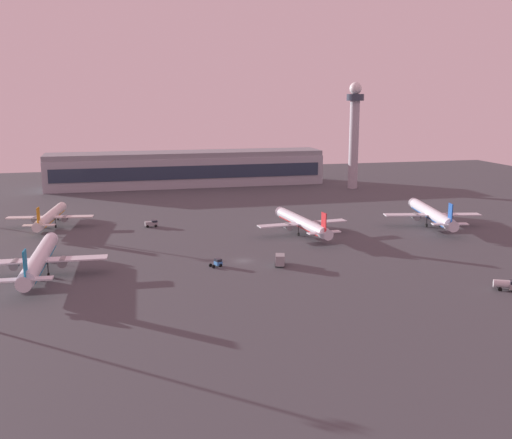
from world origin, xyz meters
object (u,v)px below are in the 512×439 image
Objects in this scene: airplane_near_gate at (39,259)px; fuel_truck at (509,285)px; airplane_far_stand at (50,216)px; airplane_mid_apron at (302,223)px; pushback_tug at (218,263)px; airplane_taxiway_distant at (432,214)px; maintenance_van at (152,223)px; catering_truck at (280,259)px; control_tower at (354,129)px.

airplane_near_gate reaches higher than fuel_truck.
fuel_truck is at bearing -33.56° from airplane_far_stand.
pushback_tug is (-32.18, -29.64, -2.62)m from airplane_mid_apron.
airplane_mid_apron is at bearing -166.70° from airplane_taxiway_distant.
airplane_mid_apron is 43.83m from pushback_tug.
maintenance_van is at bearing 60.81° from airplane_near_gate.
maintenance_van is at bearing 173.66° from pushback_tug.
airplane_taxiway_distant is 93.94m from maintenance_van.
pushback_tug is at bearing -173.82° from catering_truck.
airplane_far_stand is 87.72m from catering_truck.
catering_truck is at bearing -37.35° from airplane_far_stand.
maintenance_van is (29.97, 48.71, -2.87)m from airplane_near_gate.
airplane_taxiway_distant is (121.71, 28.68, -0.02)m from airplane_near_gate.
airplane_mid_apron is 10.81× the size of pushback_tug.
airplane_mid_apron is at bearing 78.74° from catering_truck.
airplane_near_gate is 1.01× the size of airplane_taxiway_distant.
airplane_far_stand reaches higher than fuel_truck.
maintenance_van is 53.00m from pushback_tug.
airplane_mid_apron is at bearing 111.59° from pushback_tug.
airplane_far_stand is 141.87m from fuel_truck.
airplane_taxiway_distant is at bearing 72.57° from maintenance_van.
airplane_taxiway_distant is at bearing 90.69° from pushback_tug.
airplane_taxiway_distant reaches higher than maintenance_van.
airplane_near_gate is 56.83m from airplane_far_stand.
pushback_tug is (46.22, -59.31, -2.44)m from airplane_far_stand.
control_tower is 152.61m from fuel_truck.
fuel_truck is at bearing 35.87° from maintenance_van.
airplane_mid_apron is 5.81× the size of fuel_truck.
pushback_tug is (-15.87, 2.62, -0.51)m from catering_truck.
airplane_mid_apron is 36.21m from catering_truck.
airplane_mid_apron is 50.57m from maintenance_van.
maintenance_van is at bearing 134.13° from catering_truck.
maintenance_van is (-91.74, 20.03, -2.85)m from airplane_taxiway_distant.
airplane_near_gate is (-127.73, -111.85, -23.82)m from control_tower.
fuel_truck is at bearing -99.06° from control_tower.
fuel_truck reaches higher than maintenance_van.
airplane_near_gate is 1.15× the size of airplane_far_stand.
pushback_tug is at bearing -143.51° from airplane_mid_apron.
fuel_truck is at bearing -93.82° from airplane_taxiway_distant.
catering_truck is (29.35, -53.88, 0.40)m from maintenance_van.
airplane_mid_apron is at bearing -127.65° from fuel_truck.
airplane_mid_apron is at bearing 22.12° from airplane_near_gate.
control_tower is 119.40m from maintenance_van.
airplane_far_stand is 8.41× the size of maintenance_van.
catering_truck is (-16.30, -32.26, -2.11)m from airplane_mid_apron.
control_tower is 1.18× the size of airplane_taxiway_distant.
fuel_truck is (28.43, -63.66, -2.32)m from airplane_mid_apron.
pushback_tug is at bearing -126.38° from control_tower.
airplane_mid_apron is 46.12m from airplane_taxiway_distant.
maintenance_van is (-97.76, -63.14, -26.68)m from control_tower.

